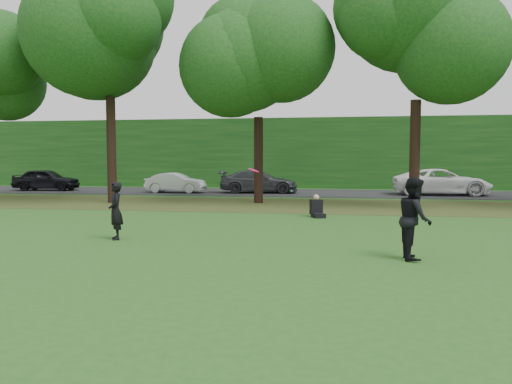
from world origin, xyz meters
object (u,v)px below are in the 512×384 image
at_px(player_right, 415,218).
at_px(frisbee, 254,170).
at_px(seated_person, 317,209).
at_px(player_left, 116,211).

distance_m(player_right, frisbee, 3.90).
bearing_deg(frisbee, seated_person, 79.19).
relative_size(player_right, seated_person, 2.14).
height_order(player_left, player_right, player_right).
distance_m(player_left, seated_person, 7.86).
relative_size(player_left, frisbee, 4.24).
bearing_deg(player_left, seated_person, 107.59).
distance_m(player_left, player_right, 7.63).
xyz_separation_m(player_right, seated_person, (-2.43, 7.33, -0.58)).
xyz_separation_m(player_left, player_right, (7.51, -1.35, 0.12)).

